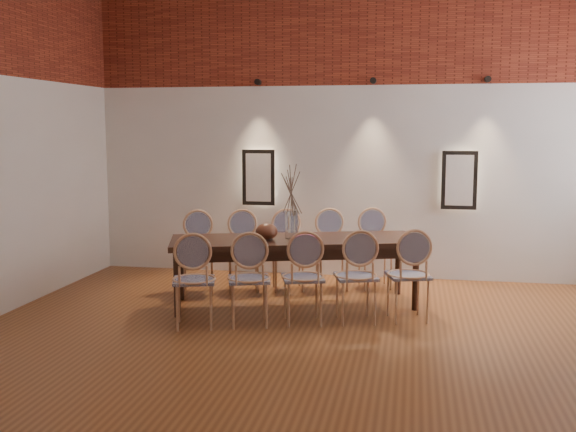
% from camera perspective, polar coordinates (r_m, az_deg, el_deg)
% --- Properties ---
extents(floor, '(7.00, 7.00, 0.02)m').
position_cam_1_polar(floor, '(5.70, 2.61, -12.73)').
color(floor, brown).
rests_on(floor, ground).
extents(wall_back, '(7.00, 0.10, 4.00)m').
position_cam_1_polar(wall_back, '(8.88, 5.92, 7.72)').
color(wall_back, silver).
rests_on(wall_back, ground).
extents(wall_front, '(7.00, 0.10, 4.00)m').
position_cam_1_polar(wall_front, '(1.90, -12.35, 8.46)').
color(wall_front, silver).
rests_on(wall_front, ground).
extents(brick_band_back, '(7.00, 0.02, 1.50)m').
position_cam_1_polar(brick_band_back, '(8.91, 6.00, 15.79)').
color(brick_band_back, maroon).
rests_on(brick_band_back, ground).
extents(niche_left, '(0.36, 0.06, 0.66)m').
position_cam_1_polar(niche_left, '(9.01, -2.47, 3.29)').
color(niche_left, '#FFEAC6').
rests_on(niche_left, wall_back).
extents(niche_right, '(0.36, 0.06, 0.66)m').
position_cam_1_polar(niche_right, '(8.79, 14.29, 2.96)').
color(niche_right, '#FFEAC6').
rests_on(niche_right, wall_back).
extents(spot_fixture_left, '(0.08, 0.10, 0.08)m').
position_cam_1_polar(spot_fixture_left, '(8.97, -2.56, 11.26)').
color(spot_fixture_left, black).
rests_on(spot_fixture_left, wall_back).
extents(spot_fixture_mid, '(0.08, 0.10, 0.08)m').
position_cam_1_polar(spot_fixture_mid, '(8.76, 7.23, 11.30)').
color(spot_fixture_mid, black).
rests_on(spot_fixture_mid, wall_back).
extents(spot_fixture_right, '(0.08, 0.10, 0.08)m').
position_cam_1_polar(spot_fixture_right, '(8.78, 16.56, 11.05)').
color(spot_fixture_right, black).
rests_on(spot_fixture_right, wall_back).
extents(dining_table, '(2.84, 1.61, 0.75)m').
position_cam_1_polar(dining_table, '(7.48, 0.57, -4.74)').
color(dining_table, '#331B11').
rests_on(dining_table, floor).
extents(chair_near_a, '(0.55, 0.55, 0.94)m').
position_cam_1_polar(chair_near_a, '(6.72, -7.96, -5.39)').
color(chair_near_a, tan).
rests_on(chair_near_a, floor).
extents(chair_near_b, '(0.55, 0.55, 0.94)m').
position_cam_1_polar(chair_near_b, '(6.72, -3.33, -5.32)').
color(chair_near_b, tan).
rests_on(chair_near_b, floor).
extents(chair_near_c, '(0.55, 0.55, 0.94)m').
position_cam_1_polar(chair_near_c, '(6.77, 1.26, -5.23)').
color(chair_near_c, tan).
rests_on(chair_near_c, floor).
extents(chair_near_d, '(0.55, 0.55, 0.94)m').
position_cam_1_polar(chair_near_d, '(6.86, 5.77, -5.10)').
color(chair_near_d, tan).
rests_on(chair_near_d, floor).
extents(chair_near_e, '(0.55, 0.55, 0.94)m').
position_cam_1_polar(chair_near_e, '(6.99, 10.13, -4.94)').
color(chair_near_e, tan).
rests_on(chair_near_e, floor).
extents(chair_far_a, '(0.55, 0.55, 0.94)m').
position_cam_1_polar(chair_far_a, '(8.12, -7.63, -3.14)').
color(chair_far_a, tan).
rests_on(chair_far_a, floor).
extents(chair_far_b, '(0.55, 0.55, 0.94)m').
position_cam_1_polar(chair_far_b, '(8.12, -3.81, -3.09)').
color(chair_far_b, tan).
rests_on(chair_far_b, floor).
extents(chair_far_c, '(0.55, 0.55, 0.94)m').
position_cam_1_polar(chair_far_c, '(8.16, -0.01, -3.03)').
color(chair_far_c, tan).
rests_on(chair_far_c, floor).
extents(chair_far_d, '(0.55, 0.55, 0.94)m').
position_cam_1_polar(chair_far_d, '(8.23, 3.74, -2.95)').
color(chair_far_d, tan).
rests_on(chair_far_d, floor).
extents(chair_far_e, '(0.55, 0.55, 0.94)m').
position_cam_1_polar(chair_far_e, '(8.34, 7.41, -2.86)').
color(chair_far_e, tan).
rests_on(chair_far_e, floor).
extents(vase, '(0.14, 0.14, 0.30)m').
position_cam_1_polar(vase, '(7.38, 0.30, -0.76)').
color(vase, silver).
rests_on(vase, dining_table).
extents(dried_branches, '(0.50, 0.50, 0.70)m').
position_cam_1_polar(dried_branches, '(7.33, 0.30, 2.72)').
color(dried_branches, brown).
rests_on(dried_branches, vase).
extents(bowl, '(0.24, 0.24, 0.18)m').
position_cam_1_polar(bowl, '(7.32, -1.83, -1.31)').
color(bowl, '#592A18').
rests_on(bowl, dining_table).
extents(book, '(0.30, 0.25, 0.03)m').
position_cam_1_polar(book, '(7.41, 1.55, -1.79)').
color(book, '#9A3168').
rests_on(book, dining_table).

